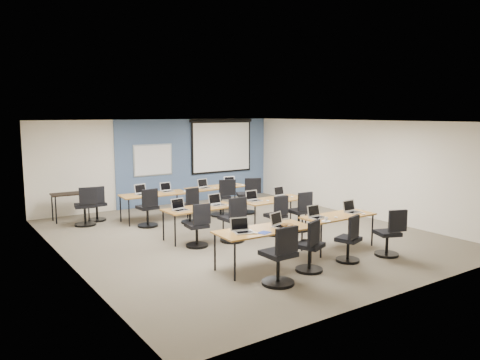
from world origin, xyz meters
TOP-DOWN VIEW (x-y plane):
  - floor at (0.00, 0.00)m, footprint 8.00×9.00m
  - ceiling at (0.00, 0.00)m, footprint 8.00×9.00m
  - wall_back at (0.00, 4.50)m, footprint 8.00×0.04m
  - wall_front at (0.00, -4.50)m, footprint 8.00×0.04m
  - wall_left at (-4.00, 0.00)m, footprint 0.04×9.00m
  - wall_right at (4.00, 0.00)m, footprint 0.04×9.00m
  - blue_accent_panel at (1.25, 4.47)m, footprint 5.50×0.04m
  - whiteboard at (-0.30, 4.43)m, footprint 1.28×0.03m
  - projector_screen at (2.20, 4.41)m, footprint 2.40×0.10m
  - training_table_front_left at (-0.96, -2.18)m, footprint 1.89×0.79m
  - training_table_front_right at (1.09, -2.10)m, footprint 1.66×0.69m
  - training_table_mid_left at (-0.95, 0.28)m, footprint 1.73×0.72m
  - training_table_mid_right at (1.10, 0.15)m, footprint 1.75×0.73m
  - training_table_back_left at (-1.08, 2.61)m, footprint 1.80×0.75m
  - training_table_back_right at (0.96, 2.70)m, footprint 1.82×0.76m
  - laptop_0 at (-1.44, -2.15)m, footprint 0.35×0.30m
  - mouse_0 at (-1.28, -2.37)m, footprint 0.07×0.10m
  - task_chair_0 at (-1.32, -3.10)m, footprint 0.57×0.57m
  - laptop_1 at (-0.59, -2.17)m, footprint 0.35×0.29m
  - mouse_1 at (-0.37, -2.28)m, footprint 0.07×0.10m
  - task_chair_1 at (-0.44, -2.90)m, footprint 0.54×0.51m
  - laptop_2 at (0.52, -2.02)m, footprint 0.34×0.29m
  - mouse_2 at (0.85, -2.26)m, footprint 0.08×0.10m
  - task_chair_2 at (0.58, -2.90)m, footprint 0.48×0.46m
  - laptop_3 at (1.53, -2.07)m, footprint 0.35×0.29m
  - mouse_3 at (1.59, -2.34)m, footprint 0.06×0.10m
  - task_chair_3 at (1.56, -3.08)m, footprint 0.51×0.49m
  - laptop_4 at (-1.50, 0.26)m, footprint 0.34×0.29m
  - mouse_4 at (-1.17, 0.07)m, footprint 0.08×0.12m
  - task_chair_4 at (-1.36, -0.33)m, footprint 0.49×0.49m
  - laptop_5 at (-0.50, 0.30)m, footprint 0.35×0.30m
  - mouse_5 at (-0.32, 0.06)m, footprint 0.08×0.11m
  - task_chair_5 at (-0.48, -0.40)m, footprint 0.56×0.56m
  - laptop_6 at (0.54, 0.25)m, footprint 0.34×0.29m
  - mouse_6 at (0.81, 0.02)m, footprint 0.08×0.11m
  - task_chair_6 at (0.69, -0.50)m, footprint 0.48×0.48m
  - laptop_7 at (1.50, 0.36)m, footprint 0.34×0.29m
  - mouse_7 at (1.65, 0.09)m, footprint 0.08×0.11m
  - task_chair_7 at (1.42, -0.51)m, footprint 0.51×0.51m
  - laptop_8 at (-1.40, 2.70)m, footprint 0.36×0.31m
  - mouse_8 at (-1.25, 2.50)m, footprint 0.09×0.12m
  - task_chair_8 at (-1.53, 1.99)m, footprint 0.52×0.52m
  - laptop_9 at (-0.65, 2.73)m, footprint 0.33×0.28m
  - mouse_9 at (-0.24, 2.44)m, footprint 0.10×0.12m
  - task_chair_9 at (-0.45, 1.73)m, footprint 0.48×0.48m
  - laptop_10 at (0.52, 2.69)m, footprint 0.35×0.29m
  - mouse_10 at (0.74, 2.46)m, footprint 0.07×0.10m
  - task_chair_10 at (0.72, 2.02)m, footprint 0.61×0.58m
  - laptop_11 at (1.47, 2.71)m, footprint 0.34×0.29m
  - mouse_11 at (1.72, 2.46)m, footprint 0.07×0.10m
  - task_chair_11 at (1.52, 1.91)m, footprint 0.62×0.58m
  - blue_mousepad at (-1.13, -2.39)m, footprint 0.29×0.26m
  - snack_bowl at (-0.51, -2.30)m, footprint 0.27×0.27m
  - snack_plate at (0.45, -2.37)m, footprint 0.19×0.19m
  - coffee_cup at (0.48, -2.35)m, footprint 0.06×0.06m
  - utility_table at (-2.99, 3.85)m, footprint 0.97×0.54m
  - spare_chair_a at (-2.41, 3.36)m, footprint 0.47×0.47m
  - spare_chair_b at (-2.82, 3.01)m, footprint 0.55×0.55m

SIDE VIEW (x-z plane):
  - floor at x=0.00m, z-range -0.01..0.01m
  - task_chair_2 at x=0.58m, z-range -0.09..0.86m
  - spare_chair_a at x=-2.41m, z-range -0.09..0.87m
  - task_chair_9 at x=-0.45m, z-range -0.09..0.87m
  - task_chair_6 at x=0.69m, z-range -0.09..0.88m
  - task_chair_3 at x=1.56m, z-range -0.09..0.89m
  - task_chair_4 at x=-1.36m, z-range -0.09..0.89m
  - task_chair_1 at x=-0.44m, z-range -0.09..0.90m
  - task_chair_7 at x=1.42m, z-range -0.09..0.90m
  - task_chair_8 at x=-1.53m, z-range -0.09..0.92m
  - spare_chair_b at x=-2.82m, z-range -0.09..0.94m
  - task_chair_5 at x=-0.48m, z-range -0.09..0.95m
  - task_chair_0 at x=-1.32m, z-range -0.09..0.95m
  - task_chair_11 at x=1.52m, z-range -0.09..0.96m
  - task_chair_10 at x=0.72m, z-range -0.09..0.96m
  - utility_table at x=-2.99m, z-range 0.29..1.04m
  - training_table_front_right at x=1.09m, z-range 0.32..1.05m
  - training_table_mid_left at x=-0.95m, z-range 0.32..1.05m
  - training_table_mid_right at x=1.10m, z-range 0.32..1.05m
  - training_table_back_left at x=-1.08m, z-range 0.32..1.05m
  - training_table_back_right at x=0.96m, z-range 0.32..1.05m
  - training_table_front_left at x=-0.96m, z-range 0.32..1.05m
  - blue_mousepad at x=-1.13m, z-range 0.73..0.74m
  - snack_plate at x=0.45m, z-range 0.73..0.74m
  - mouse_10 at x=0.74m, z-range 0.73..0.76m
  - mouse_0 at x=-1.28m, z-range 0.73..0.76m
  - mouse_2 at x=0.85m, z-range 0.73..0.76m
  - mouse_7 at x=1.65m, z-range 0.73..0.76m
  - mouse_3 at x=1.59m, z-range 0.72..0.76m
  - mouse_11 at x=1.72m, z-range 0.72..0.76m
  - mouse_6 at x=0.81m, z-range 0.72..0.76m
  - mouse_8 at x=-1.25m, z-range 0.72..0.76m
  - mouse_1 at x=-0.37m, z-range 0.72..0.76m
  - mouse_5 at x=-0.32m, z-range 0.72..0.76m
  - mouse_9 at x=-0.24m, z-range 0.72..0.76m
  - mouse_4 at x=-1.17m, z-range 0.72..0.76m
  - snack_bowl at x=-0.51m, z-range 0.73..0.79m
  - coffee_cup at x=0.48m, z-range 0.74..0.79m
  - laptop_9 at x=-0.65m, z-range 0.67..0.92m
  - laptop_2 at x=0.52m, z-range 0.67..0.92m
  - laptop_6 at x=0.54m, z-range 0.66..0.92m
  - laptop_7 at x=1.50m, z-range 0.66..0.92m
  - laptop_11 at x=1.47m, z-range 0.66..0.92m
  - laptop_4 at x=-1.50m, z-range 0.66..0.93m
  - laptop_1 at x=-0.59m, z-range 0.66..0.93m
  - laptop_3 at x=1.53m, z-range 0.66..0.93m
  - laptop_10 at x=0.52m, z-range 0.66..0.93m
  - laptop_5 at x=-0.50m, z-range 0.66..0.93m
  - laptop_0 at x=-1.44m, z-range 0.66..0.93m
  - laptop_8 at x=-1.40m, z-range 0.66..0.93m
  - wall_back at x=0.00m, z-range 0.00..2.70m
  - wall_front at x=0.00m, z-range 0.00..2.70m
  - wall_left at x=-4.00m, z-range 0.00..2.70m
  - wall_right at x=4.00m, z-range 0.00..2.70m
  - blue_accent_panel at x=1.25m, z-range 0.00..2.70m
  - whiteboard at x=-0.30m, z-range 0.96..1.94m
  - projector_screen at x=2.20m, z-range 0.98..2.80m
  - ceiling at x=0.00m, z-range 2.69..2.71m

